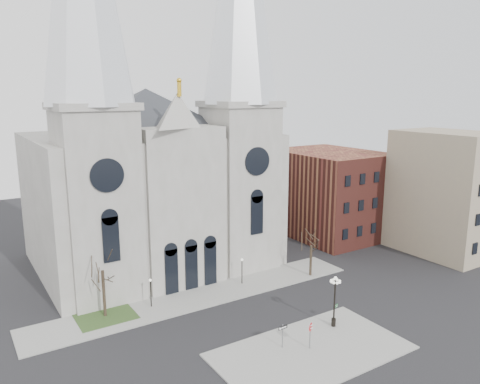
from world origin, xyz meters
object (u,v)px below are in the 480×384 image
globe_lamp (335,295)px  one_way_sign (283,332)px  street_name_sign (335,312)px  stop_sign (310,330)px

globe_lamp → one_way_sign: globe_lamp is taller
globe_lamp → one_way_sign: size_ratio=2.32×
street_name_sign → globe_lamp: bearing=-157.8°
stop_sign → one_way_sign: size_ratio=1.15×
globe_lamp → one_way_sign: bearing=-176.1°
stop_sign → street_name_sign: 6.15m
globe_lamp → one_way_sign: 7.16m
stop_sign → globe_lamp: bearing=15.5°
one_way_sign → street_name_sign: bearing=6.5°
stop_sign → one_way_sign: bearing=136.7°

